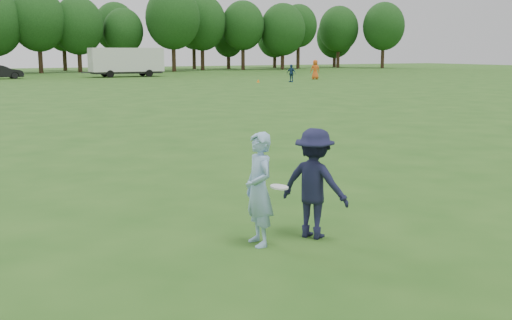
# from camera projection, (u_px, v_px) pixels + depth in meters

# --- Properties ---
(ground) EXTENTS (200.00, 200.00, 0.00)m
(ground) POSITION_uv_depth(u_px,v_px,m) (268.00, 239.00, 9.31)
(ground) COLOR #245217
(ground) RESTS_ON ground
(thrower) EXTENTS (0.45, 0.65, 1.71)m
(thrower) POSITION_uv_depth(u_px,v_px,m) (259.00, 189.00, 8.87)
(thrower) COLOR #8CB2D9
(thrower) RESTS_ON ground
(defender) EXTENTS (1.11, 1.28, 1.71)m
(defender) POSITION_uv_depth(u_px,v_px,m) (314.00, 183.00, 9.25)
(defender) COLOR #181935
(defender) RESTS_ON ground
(player_far_b) EXTENTS (0.75, 1.04, 1.64)m
(player_far_b) POSITION_uv_depth(u_px,v_px,m) (291.00, 73.00, 55.64)
(player_far_b) COLOR navy
(player_far_b) RESTS_ON ground
(player_far_c) EXTENTS (1.10, 0.87, 1.98)m
(player_far_c) POSITION_uv_depth(u_px,v_px,m) (315.00, 70.00, 60.99)
(player_far_c) COLOR #E85B1B
(player_far_c) RESTS_ON ground
(car_f) EXTENTS (4.53, 2.08, 1.44)m
(car_f) POSITION_uv_depth(u_px,v_px,m) (0.00, 72.00, 61.81)
(car_f) COLOR black
(car_f) RESTS_ON ground
(field_cone) EXTENTS (0.28, 0.28, 0.30)m
(field_cone) POSITION_uv_depth(u_px,v_px,m) (258.00, 81.00, 55.15)
(field_cone) COLOR orange
(field_cone) RESTS_ON ground
(disc_in_play) EXTENTS (0.29, 0.29, 0.07)m
(disc_in_play) POSITION_uv_depth(u_px,v_px,m) (279.00, 187.00, 8.75)
(disc_in_play) COLOR white
(disc_in_play) RESTS_ON ground
(cargo_trailer) EXTENTS (9.00, 2.75, 3.20)m
(cargo_trailer) POSITION_uv_depth(u_px,v_px,m) (126.00, 61.00, 66.76)
(cargo_trailer) COLOR white
(cargo_trailer) RESTS_ON ground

